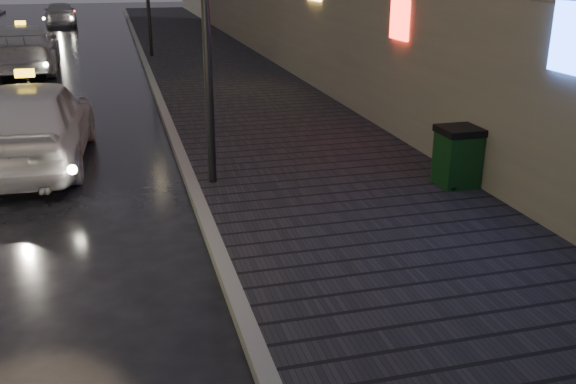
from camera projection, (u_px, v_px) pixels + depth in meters
name	position (u px, v px, depth m)	size (l,w,h in m)	color
sidewalk	(207.00, 59.00, 25.21)	(4.60, 58.00, 0.15)	black
curb	(144.00, 62.00, 24.63)	(0.20, 58.00, 0.15)	slate
trash_bin	(457.00, 156.00, 10.73)	(0.66, 0.66, 1.00)	black
taxi_near	(31.00, 122.00, 12.16)	(2.01, 5.01, 1.71)	silver
taxi_mid	(24.00, 49.00, 22.59)	(2.27, 5.59, 1.62)	silver
car_far	(60.00, 13.00, 38.58)	(1.72, 4.26, 1.45)	#A6A4AD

